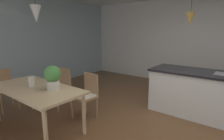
{
  "coord_description": "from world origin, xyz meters",
  "views": [
    {
      "loc": [
        1.08,
        -2.64,
        1.66
      ],
      "look_at": [
        -0.89,
        -0.11,
        0.98
      ],
      "focal_mm": 28.9,
      "sensor_mm": 36.0,
      "label": 1
    }
  ],
  "objects_px": {
    "chair_far_left": "(61,87)",
    "vase_on_dining_table": "(32,81)",
    "potted_plant_on_table": "(53,77)",
    "dining_table": "(36,91)",
    "kitchen_island": "(206,94)",
    "chair_window_end": "(5,88)",
    "chair_far_right": "(86,94)"
  },
  "relations": [
    {
      "from": "chair_far_left",
      "to": "vase_on_dining_table",
      "type": "xyz_separation_m",
      "value": [
        0.3,
        -0.79,
        0.35
      ]
    },
    {
      "from": "kitchen_island",
      "to": "vase_on_dining_table",
      "type": "relative_size",
      "value": 12.2
    },
    {
      "from": "chair_far_right",
      "to": "vase_on_dining_table",
      "type": "xyz_separation_m",
      "value": [
        -0.51,
        -0.79,
        0.35
      ]
    },
    {
      "from": "chair_far_left",
      "to": "kitchen_island",
      "type": "relative_size",
      "value": 0.41
    },
    {
      "from": "chair_window_end",
      "to": "potted_plant_on_table",
      "type": "relative_size",
      "value": 2.18
    },
    {
      "from": "dining_table",
      "to": "kitchen_island",
      "type": "relative_size",
      "value": 0.83
    },
    {
      "from": "chair_far_right",
      "to": "potted_plant_on_table",
      "type": "relative_size",
      "value": 2.18
    },
    {
      "from": "chair_far_left",
      "to": "potted_plant_on_table",
      "type": "relative_size",
      "value": 2.18
    },
    {
      "from": "kitchen_island",
      "to": "potted_plant_on_table",
      "type": "height_order",
      "value": "potted_plant_on_table"
    },
    {
      "from": "chair_window_end",
      "to": "kitchen_island",
      "type": "relative_size",
      "value": 0.41
    },
    {
      "from": "kitchen_island",
      "to": "vase_on_dining_table",
      "type": "xyz_separation_m",
      "value": [
        -2.33,
        -2.26,
        0.36
      ]
    },
    {
      "from": "chair_far_left",
      "to": "vase_on_dining_table",
      "type": "bearing_deg",
      "value": -69.34
    },
    {
      "from": "chair_far_left",
      "to": "dining_table",
      "type": "bearing_deg",
      "value": -63.31
    },
    {
      "from": "potted_plant_on_table",
      "to": "chair_window_end",
      "type": "bearing_deg",
      "value": -175.59
    },
    {
      "from": "dining_table",
      "to": "vase_on_dining_table",
      "type": "relative_size",
      "value": 10.12
    },
    {
      "from": "vase_on_dining_table",
      "to": "chair_window_end",
      "type": "bearing_deg",
      "value": -179.9
    },
    {
      "from": "chair_far_right",
      "to": "vase_on_dining_table",
      "type": "height_order",
      "value": "vase_on_dining_table"
    },
    {
      "from": "kitchen_island",
      "to": "chair_far_left",
      "type": "bearing_deg",
      "value": -150.87
    },
    {
      "from": "chair_far_right",
      "to": "vase_on_dining_table",
      "type": "bearing_deg",
      "value": -122.55
    },
    {
      "from": "chair_far_left",
      "to": "chair_window_end",
      "type": "bearing_deg",
      "value": -137.23
    },
    {
      "from": "chair_window_end",
      "to": "vase_on_dining_table",
      "type": "relative_size",
      "value": 4.95
    },
    {
      "from": "chair_far_left",
      "to": "chair_far_right",
      "type": "bearing_deg",
      "value": -0.01
    },
    {
      "from": "chair_far_left",
      "to": "potted_plant_on_table",
      "type": "distance_m",
      "value": 1.11
    },
    {
      "from": "dining_table",
      "to": "potted_plant_on_table",
      "type": "xyz_separation_m",
      "value": [
        0.34,
        0.13,
        0.29
      ]
    },
    {
      "from": "kitchen_island",
      "to": "potted_plant_on_table",
      "type": "relative_size",
      "value": 5.38
    },
    {
      "from": "chair_far_left",
      "to": "chair_window_end",
      "type": "height_order",
      "value": "same"
    },
    {
      "from": "potted_plant_on_table",
      "to": "vase_on_dining_table",
      "type": "distance_m",
      "value": 0.48
    },
    {
      "from": "dining_table",
      "to": "chair_far_left",
      "type": "bearing_deg",
      "value": 116.69
    },
    {
      "from": "chair_far_right",
      "to": "potted_plant_on_table",
      "type": "height_order",
      "value": "potted_plant_on_table"
    },
    {
      "from": "chair_far_left",
      "to": "vase_on_dining_table",
      "type": "distance_m",
      "value": 0.92
    },
    {
      "from": "potted_plant_on_table",
      "to": "kitchen_island",
      "type": "bearing_deg",
      "value": 48.55
    },
    {
      "from": "dining_table",
      "to": "kitchen_island",
      "type": "height_order",
      "value": "kitchen_island"
    }
  ]
}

